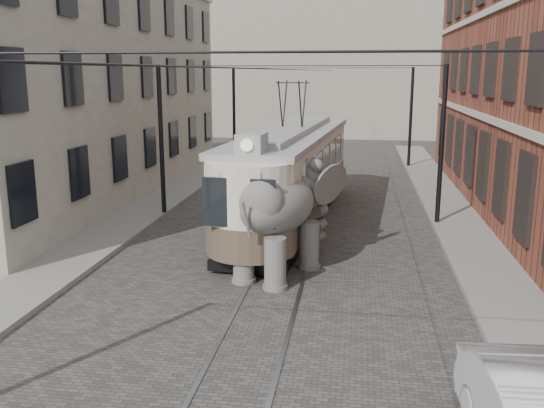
# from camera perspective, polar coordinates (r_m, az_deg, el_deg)

# --- Properties ---
(ground) EXTENTS (120.00, 120.00, 0.00)m
(ground) POSITION_cam_1_polar(r_m,az_deg,el_deg) (17.70, 0.92, -6.32)
(ground) COLOR #474542
(tram_rails) EXTENTS (1.54, 80.00, 0.02)m
(tram_rails) POSITION_cam_1_polar(r_m,az_deg,el_deg) (17.70, 0.92, -6.28)
(tram_rails) COLOR slate
(tram_rails) RESTS_ON ground
(sidewalk_right) EXTENTS (2.00, 60.00, 0.15)m
(sidewalk_right) POSITION_cam_1_polar(r_m,az_deg,el_deg) (17.97, 20.40, -6.60)
(sidewalk_right) COLOR slate
(sidewalk_right) RESTS_ON ground
(sidewalk_left) EXTENTS (2.00, 60.00, 0.15)m
(sidewalk_left) POSITION_cam_1_polar(r_m,az_deg,el_deg) (19.56, -18.40, -4.90)
(sidewalk_left) COLOR slate
(sidewalk_left) RESTS_ON ground
(stucco_building) EXTENTS (7.00, 24.00, 10.00)m
(stucco_building) POSITION_cam_1_polar(r_m,az_deg,el_deg) (29.68, -18.30, 10.56)
(stucco_building) COLOR gray
(stucco_building) RESTS_ON ground
(distant_block) EXTENTS (28.00, 10.00, 14.00)m
(distant_block) POSITION_cam_1_polar(r_m,az_deg,el_deg) (56.66, 6.32, 13.81)
(distant_block) COLOR gray
(distant_block) RESTS_ON ground
(catenary) EXTENTS (11.00, 30.20, 6.00)m
(catenary) POSITION_cam_1_polar(r_m,az_deg,el_deg) (21.90, 2.12, 5.41)
(catenary) COLOR black
(catenary) RESTS_ON ground
(tram) EXTENTS (3.89, 13.75, 5.38)m
(tram) POSITION_cam_1_polar(r_m,az_deg,el_deg) (22.87, 1.94, 4.94)
(tram) COLOR beige
(tram) RESTS_ON ground
(elephant) EXTENTS (4.60, 5.87, 3.17)m
(elephant) POSITION_cam_1_polar(r_m,az_deg,el_deg) (16.82, 0.54, -1.70)
(elephant) COLOR #5D5B56
(elephant) RESTS_ON ground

